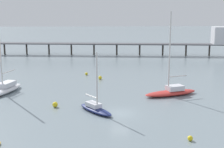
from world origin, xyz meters
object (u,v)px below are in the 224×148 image
Objects in this scene: mooring_buoy_far at (55,105)px; sailboat_red at (171,91)px; mooring_buoy_outer at (86,74)px; mooring_buoy_inner at (100,78)px; sailboat_white at (5,88)px; pier at (168,40)px; sailboat_navy at (95,108)px; mooring_buoy_mid at (190,138)px.

sailboat_red is at bearing 16.81° from mooring_buoy_far.
sailboat_red is at bearing -50.29° from mooring_buoy_outer.
mooring_buoy_outer is 0.82× the size of mooring_buoy_inner.
sailboat_white is at bearing -133.58° from mooring_buoy_outer.
sailboat_red is at bearing -101.71° from pier.
mooring_buoy_outer is at bearing 93.96° from sailboat_navy.
pier is 45.07m from sailboat_red.
sailboat_red is at bearing -48.07° from mooring_buoy_inner.
pier is at bearing 49.39° from mooring_buoy_outer.
sailboat_white is 20.11× the size of mooring_buoy_inner.
mooring_buoy_far is (-27.19, -49.43, -4.29)m from pier.
mooring_buoy_mid is at bearing -39.32° from mooring_buoy_far.
sailboat_white is 27.48m from sailboat_red.
pier is 35.88m from mooring_buoy_outer.
sailboat_red reaches higher than mooring_buoy_inner.
sailboat_white is 32.98m from mooring_buoy_mid.
sailboat_navy is at bearing -147.34° from sailboat_red.
sailboat_white is 1.71× the size of sailboat_navy.
mooring_buoy_inner is (2.80, -4.39, 0.06)m from mooring_buoy_outer.
pier reaches higher than mooring_buoy_mid.
sailboat_navy is at bearing 133.82° from mooring_buoy_mid.
pier is at bearing 79.67° from mooring_buoy_mid.
sailboat_white is 18.13× the size of mooring_buoy_far.
sailboat_navy is at bearing -23.13° from mooring_buoy_far.
mooring_buoy_far is (-18.08, -5.46, -0.35)m from sailboat_red.
mooring_buoy_far is (9.23, -8.48, -0.43)m from sailboat_white.
sailboat_white is 12.54m from mooring_buoy_far.
mooring_buoy_inner is at bearing 30.72° from sailboat_white.
mooring_buoy_far is (-6.81, -18.01, 0.04)m from mooring_buoy_inner.
sailboat_navy is at bearing -36.13° from sailboat_white.
sailboat_white reaches higher than mooring_buoy_outer.
sailboat_navy is (14.97, -10.93, -0.25)m from sailboat_white.
sailboat_white reaches higher than mooring_buoy_far.
sailboat_white reaches higher than mooring_buoy_mid.
mooring_buoy_far is (-15.82, 12.96, 0.11)m from mooring_buoy_mid.
mooring_buoy_inner is at bearing 86.99° from sailboat_navy.
mooring_buoy_far reaches higher than mooring_buoy_mid.
sailboat_white is 1.06× the size of sailboat_red.
mooring_buoy_outer is at bearing 46.42° from sailboat_white.
sailboat_white reaches higher than sailboat_navy.
mooring_buoy_inner is at bearing -122.97° from pier.
mooring_buoy_mid is (-2.25, -18.42, -0.45)m from sailboat_red.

